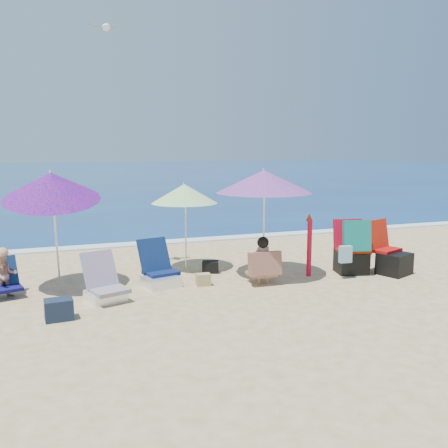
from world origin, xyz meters
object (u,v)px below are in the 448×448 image
object	(u,v)px
umbrella_turquoise	(264,181)
chair_rainbow	(105,288)
seagull	(106,27)
furled_umbrella	(309,242)
camp_chair_left	(391,258)
chair_navy	(159,273)
person_center	(263,261)
camp_chair_right	(352,254)
umbrella_striped	(184,194)
person_left	(5,275)
umbrella_blue	(51,186)

from	to	relation	value
umbrella_turquoise	chair_rainbow	world-z (taller)	umbrella_turquoise
chair_rainbow	seagull	xyz separation A→B (m)	(0.39, 1.94, 4.49)
furled_umbrella	camp_chair_left	bearing A→B (deg)	-13.56
chair_navy	person_center	world-z (taller)	person_center
umbrella_turquoise	camp_chair_right	bearing A→B (deg)	-12.36
umbrella_striped	seagull	size ratio (longest dim) A/B	2.60
person_left	seagull	xyz separation A→B (m)	(1.92, 1.19, 4.32)
umbrella_turquoise	umbrella_striped	distance (m)	1.65
umbrella_striped	chair_navy	bearing A→B (deg)	-128.74
chair_rainbow	camp_chair_left	distance (m)	5.49
chair_rainbow	chair_navy	bearing A→B (deg)	30.11
chair_rainbow	camp_chair_right	world-z (taller)	camp_chair_right
umbrella_striped	chair_rainbow	world-z (taller)	umbrella_striped
furled_umbrella	seagull	world-z (taller)	seagull
camp_chair_left	person_left	size ratio (longest dim) A/B	1.26
umbrella_blue	camp_chair_left	bearing A→B (deg)	-9.88
umbrella_blue	umbrella_turquoise	bearing A→B (deg)	-6.53
camp_chair_left	person_left	world-z (taller)	camp_chair_left
camp_chair_left	seagull	bearing A→B (deg)	157.42
camp_chair_right	seagull	xyz separation A→B (m)	(-4.37, 1.85, 4.30)
furled_umbrella	chair_rainbow	distance (m)	3.91
chair_navy	umbrella_striped	bearing A→B (deg)	51.26
person_left	seagull	bearing A→B (deg)	31.85
umbrella_turquoise	umbrella_blue	distance (m)	3.77
camp_chair_right	person_left	xyz separation A→B (m)	(-6.28, 0.65, -0.02)
camp_chair_left	person_center	distance (m)	2.69
seagull	person_center	bearing A→B (deg)	-39.13
umbrella_blue	person_left	bearing A→B (deg)	-168.90
umbrella_striped	camp_chair_left	world-z (taller)	umbrella_striped
chair_rainbow	camp_chair_right	size ratio (longest dim) A/B	0.78
camp_chair_left	seagull	distance (m)	7.04
umbrella_blue	camp_chair_left	world-z (taller)	umbrella_blue
camp_chair_left	camp_chair_right	distance (m)	0.78
umbrella_blue	furled_umbrella	world-z (taller)	umbrella_blue
umbrella_striped	person_center	world-z (taller)	umbrella_striped
chair_rainbow	camp_chair_right	bearing A→B (deg)	1.15
umbrella_turquoise	umbrella_striped	xyz separation A→B (m)	(-1.26, 1.03, -0.28)
furled_umbrella	camp_chair_right	size ratio (longest dim) A/B	1.11
chair_navy	person_left	distance (m)	2.56
umbrella_turquoise	chair_rainbow	size ratio (longest dim) A/B	2.43
chair_rainbow	camp_chair_left	xyz separation A→B (m)	(5.48, -0.17, 0.11)
camp_chair_left	person_left	bearing A→B (deg)	172.48
umbrella_striped	person_center	bearing A→B (deg)	-55.70
furled_umbrella	chair_navy	size ratio (longest dim) A/B	1.32
chair_rainbow	person_center	bearing A→B (deg)	-0.38
umbrella_turquoise	furled_umbrella	world-z (taller)	umbrella_turquoise
umbrella_striped	seagull	world-z (taller)	seagull
umbrella_striped	furled_umbrella	distance (m)	2.63
chair_navy	person_center	distance (m)	1.89
umbrella_blue	person_center	bearing A→B (deg)	-14.68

